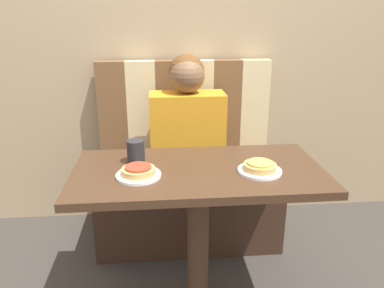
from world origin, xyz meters
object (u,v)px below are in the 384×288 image
(pizza_left, at_px, (138,170))
(drinking_cup, at_px, (136,152))
(plate_left, at_px, (139,175))
(pizza_right, at_px, (260,166))
(person, at_px, (187,118))
(plate_right, at_px, (260,171))

(pizza_left, xyz_separation_m, drinking_cup, (-0.02, 0.16, 0.02))
(plate_left, relative_size, pizza_right, 1.34)
(pizza_left, relative_size, pizza_right, 1.00)
(pizza_left, bearing_deg, drinking_cup, 96.18)
(pizza_right, distance_m, drinking_cup, 0.55)
(drinking_cup, bearing_deg, person, 62.27)
(pizza_right, bearing_deg, person, 110.72)
(person, xyz_separation_m, pizza_left, (-0.25, -0.67, -0.03))
(plate_right, bearing_deg, person, 110.72)
(plate_right, relative_size, drinking_cup, 1.77)
(person, height_order, pizza_right, person)
(plate_left, bearing_deg, pizza_right, -0.00)
(plate_left, height_order, pizza_right, pizza_right)
(plate_left, xyz_separation_m, pizza_left, (0.00, -0.00, 0.02))
(person, bearing_deg, pizza_right, -69.28)
(plate_left, distance_m, pizza_right, 0.51)
(pizza_left, relative_size, drinking_cup, 1.32)
(pizza_right, bearing_deg, plate_left, 180.00)
(plate_left, bearing_deg, drinking_cup, 96.18)
(pizza_left, distance_m, pizza_right, 0.51)
(person, xyz_separation_m, drinking_cup, (-0.27, -0.52, -0.01))
(plate_left, xyz_separation_m, drinking_cup, (-0.02, 0.16, 0.05))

